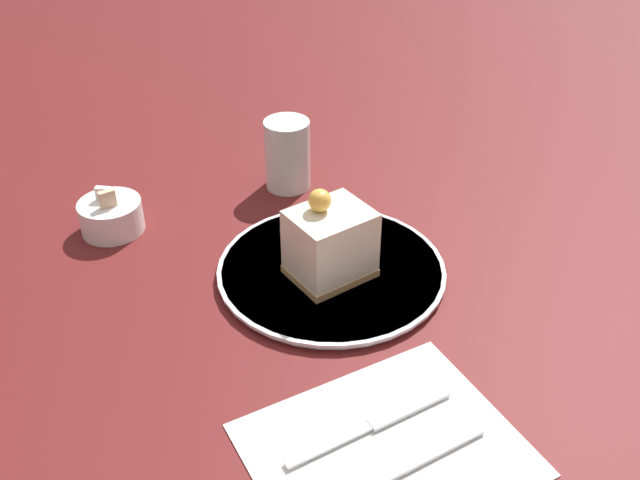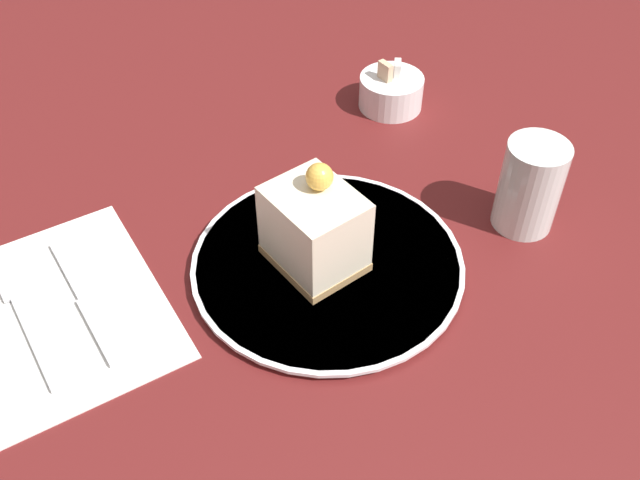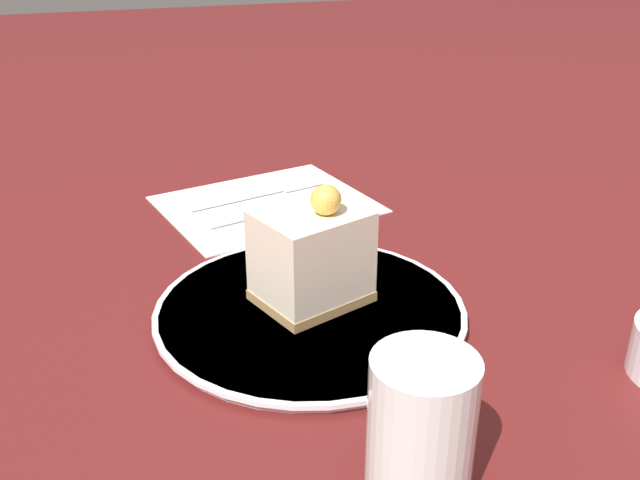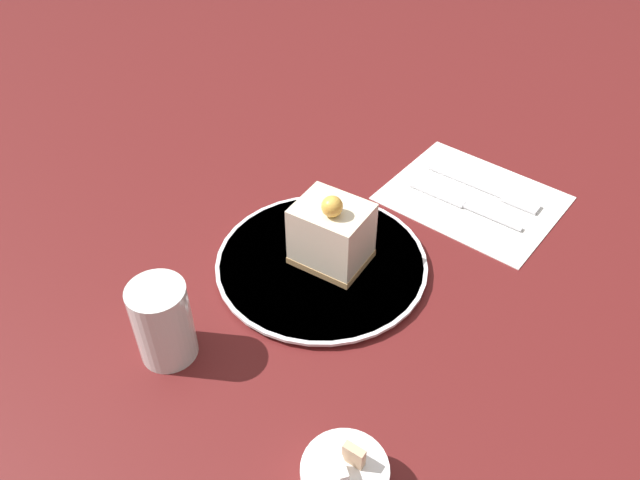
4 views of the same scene
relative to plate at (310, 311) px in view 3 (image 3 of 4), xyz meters
The scene contains 7 objects.
ground_plane 0.03m from the plate, 169.96° to the left, with size 4.00×4.00×0.00m, color #5B1919.
plate is the anchor object (origin of this frame).
cake_slice 0.05m from the plate, behind, with size 0.10×0.11×0.11m.
napkin 0.26m from the plate, behind, with size 0.23×0.27×0.00m.
fork 0.29m from the plate, behind, with size 0.06×0.17×0.00m.
knife 0.23m from the plate, behind, with size 0.05×0.17×0.00m.
drinking_glass 0.22m from the plate, ahead, with size 0.06×0.06×0.10m.
Camera 3 is at (0.53, -0.16, 0.32)m, focal length 40.00 mm.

